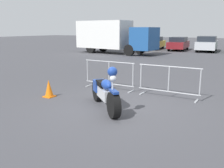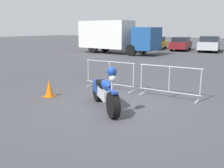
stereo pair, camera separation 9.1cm
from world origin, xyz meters
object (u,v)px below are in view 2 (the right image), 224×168
at_px(parked_car_silver, 210,44).
at_px(motorcycle, 105,91).
at_px(crowd_barrier_near, 110,75).
at_px(box_truck, 114,36).
at_px(parked_car_white, 133,42).
at_px(parked_car_yellow, 156,43).
at_px(traffic_cone, 49,88).
at_px(crowd_barrier_far, 169,81).
at_px(parked_car_maroon, 181,44).

bearing_deg(parked_car_silver, motorcycle, 177.28).
xyz_separation_m(crowd_barrier_near, box_truck, (-7.27, 12.08, 1.08)).
bearing_deg(crowd_barrier_near, parked_car_white, 114.82).
height_order(parked_car_yellow, traffic_cone, parked_car_yellow).
xyz_separation_m(crowd_barrier_far, parked_car_maroon, (-5.30, 18.58, 0.16)).
xyz_separation_m(crowd_barrier_far, box_truck, (-9.62, 12.08, 1.08)).
bearing_deg(box_truck, crowd_barrier_far, -47.85).
height_order(motorcycle, parked_car_yellow, parked_car_yellow).
distance_m(box_truck, parked_car_maroon, 7.86).
bearing_deg(parked_car_maroon, crowd_barrier_near, -177.24).
height_order(parked_car_yellow, parked_car_maroon, parked_car_maroon).
relative_size(crowd_barrier_far, traffic_cone, 3.60).
relative_size(motorcycle, box_truck, 0.24).
height_order(crowd_barrier_near, parked_car_maroon, parked_car_maroon).
xyz_separation_m(parked_car_yellow, parked_car_maroon, (2.83, -0.17, 0.01)).
height_order(crowd_barrier_far, parked_car_yellow, parked_car_yellow).
relative_size(motorcycle, crowd_barrier_near, 0.89).
relative_size(crowd_barrier_near, parked_car_yellow, 0.50).
xyz_separation_m(crowd_barrier_far, parked_car_silver, (-2.46, 18.79, 0.22)).
bearing_deg(crowd_barrier_far, motorcycle, -119.16).
relative_size(parked_car_silver, traffic_cone, 7.93).
distance_m(parked_car_maroon, traffic_cone, 20.72).
bearing_deg(motorcycle, parked_car_white, 156.22).
height_order(parked_car_white, parked_car_yellow, parked_car_white).
xyz_separation_m(box_truck, parked_car_white, (-1.34, 6.54, -0.92)).
relative_size(box_truck, traffic_cone, 13.26).
xyz_separation_m(crowd_barrier_near, parked_car_white, (-8.61, 18.62, 0.16)).
relative_size(box_truck, parked_car_yellow, 1.85).
distance_m(crowd_barrier_near, parked_car_white, 20.51).
distance_m(crowd_barrier_far, parked_car_maroon, 19.32).
bearing_deg(box_truck, parked_car_maroon, 60.02).
xyz_separation_m(motorcycle, traffic_cone, (-2.29, 0.06, -0.22)).
distance_m(motorcycle, box_truck, 16.55).
relative_size(crowd_barrier_near, traffic_cone, 3.60).
xyz_separation_m(parked_car_yellow, parked_car_silver, (5.67, 0.05, 0.08)).
bearing_deg(parked_car_silver, traffic_cone, 170.99).
xyz_separation_m(box_truck, parked_car_silver, (7.15, 6.72, -0.86)).
bearing_deg(crowd_barrier_near, motorcycle, -60.85).
bearing_deg(crowd_barrier_far, parked_car_silver, 97.47).
bearing_deg(parked_car_white, motorcycle, -160.97).
xyz_separation_m(parked_car_white, parked_car_maroon, (5.67, -0.04, -0.00)).
bearing_deg(crowd_barrier_far, box_truck, 128.53).
relative_size(motorcycle, parked_car_white, 0.44).
height_order(motorcycle, crowd_barrier_far, motorcycle).
distance_m(parked_car_white, parked_car_yellow, 2.84).
bearing_deg(traffic_cone, parked_car_maroon, 95.06).
bearing_deg(parked_car_white, crowd_barrier_near, -161.42).
xyz_separation_m(parked_car_white, parked_car_yellow, (2.83, 0.13, -0.01)).
distance_m(crowd_barrier_far, traffic_cone, 4.04).
distance_m(crowd_barrier_near, crowd_barrier_far, 2.35).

